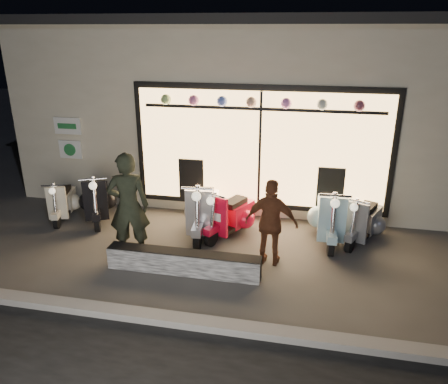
# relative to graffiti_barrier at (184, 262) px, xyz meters

# --- Properties ---
(ground) EXTENTS (40.00, 40.00, 0.00)m
(ground) POSITION_rel_graffiti_barrier_xyz_m (0.13, 0.65, -0.20)
(ground) COLOR #383533
(ground) RESTS_ON ground
(kerb) EXTENTS (40.00, 0.25, 0.12)m
(kerb) POSITION_rel_graffiti_barrier_xyz_m (0.13, -1.35, -0.14)
(kerb) COLOR slate
(kerb) RESTS_ON ground
(shop_building) EXTENTS (10.20, 6.23, 4.20)m
(shop_building) POSITION_rel_graffiti_barrier_xyz_m (0.14, 5.63, 1.90)
(shop_building) COLOR beige
(shop_building) RESTS_ON ground
(graffiti_barrier) EXTENTS (2.65, 0.28, 0.40)m
(graffiti_barrier) POSITION_rel_graffiti_barrier_xyz_m (0.00, 0.00, 0.00)
(graffiti_barrier) COLOR black
(graffiti_barrier) RESTS_ON ground
(scooter_silver) EXTENTS (0.61, 1.62, 1.16)m
(scooter_silver) POSITION_rel_graffiti_barrier_xyz_m (-0.07, 1.72, 0.26)
(scooter_silver) COLOR black
(scooter_silver) RESTS_ON ground
(scooter_red) EXTENTS (0.82, 1.37, 1.00)m
(scooter_red) POSITION_rel_graffiti_barrier_xyz_m (0.53, 1.72, 0.20)
(scooter_red) COLOR black
(scooter_red) RESTS_ON ground
(scooter_black) EXTENTS (0.90, 1.47, 1.08)m
(scooter_black) POSITION_rel_graffiti_barrier_xyz_m (-2.54, 1.91, 0.23)
(scooter_black) COLOR black
(scooter_black) RESTS_ON ground
(scooter_cream) EXTENTS (0.64, 1.26, 0.90)m
(scooter_cream) POSITION_rel_graffiti_barrier_xyz_m (-3.29, 1.79, 0.16)
(scooter_cream) COLOR black
(scooter_cream) RESTS_ON ground
(scooter_blue) EXTENTS (0.52, 1.56, 1.12)m
(scooter_blue) POSITION_rel_graffiti_barrier_xyz_m (2.44, 1.94, 0.25)
(scooter_blue) COLOR black
(scooter_blue) RESTS_ON ground
(scooter_grey) EXTENTS (0.80, 1.34, 0.98)m
(scooter_grey) POSITION_rel_graffiti_barrier_xyz_m (3.11, 1.98, 0.19)
(scooter_grey) COLOR black
(scooter_grey) RESTS_ON ground
(man) EXTENTS (0.82, 0.66, 1.97)m
(man) POSITION_rel_graffiti_barrier_xyz_m (-1.09, 0.37, 0.79)
(man) COLOR black
(man) RESTS_ON ground
(woman) EXTENTS (0.95, 0.46, 1.57)m
(woman) POSITION_rel_graffiti_barrier_xyz_m (1.41, 0.63, 0.58)
(woman) COLOR brown
(woman) RESTS_ON ground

